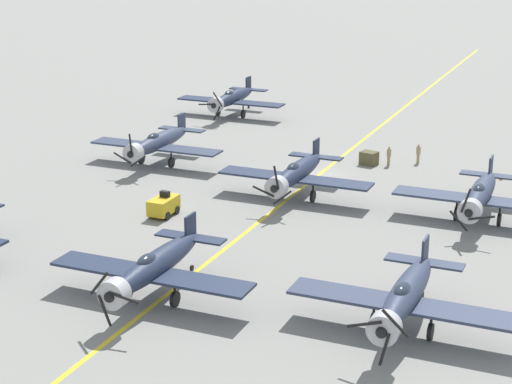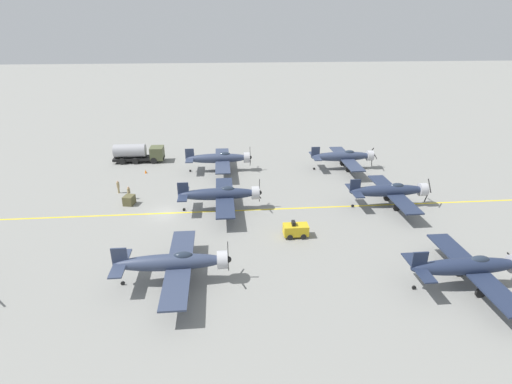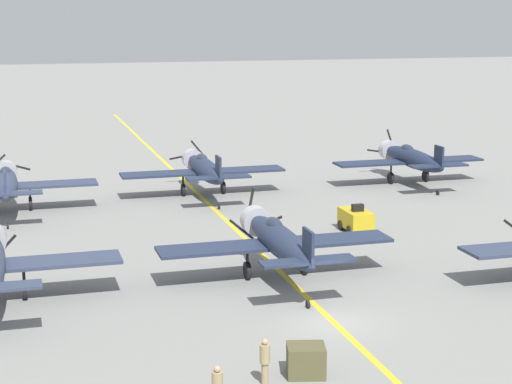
{
  "view_description": "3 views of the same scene",
  "coord_description": "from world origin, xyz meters",
  "px_view_note": "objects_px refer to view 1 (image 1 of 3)",
  "views": [
    {
      "loc": [
        -22.38,
        65.18,
        20.4
      ],
      "look_at": [
        0.17,
        12.68,
        2.26
      ],
      "focal_mm": 60.0,
      "sensor_mm": 36.0,
      "label": 1
    },
    {
      "loc": [
        43.41,
        6.56,
        20.71
      ],
      "look_at": [
        -0.67,
        10.5,
        2.06
      ],
      "focal_mm": 28.0,
      "sensor_mm": 36.0,
      "label": 2
    },
    {
      "loc": [
        -12.82,
        -32.92,
        13.09
      ],
      "look_at": [
        -0.22,
        11.24,
        3.46
      ],
      "focal_mm": 60.0,
      "sensor_mm": 36.0,
      "label": 3
    }
  ],
  "objects_px": {
    "airplane_far_left": "(405,296)",
    "tow_tractor": "(164,205)",
    "airplane_mid_left": "(480,194)",
    "ground_crew_inspecting": "(418,153)",
    "airplane_mid_center": "(296,173)",
    "airplane_near_right": "(232,98)",
    "ground_crew_walking": "(389,155)",
    "airplane_far_center": "(153,267)",
    "supply_crate_by_tanker": "(369,158)",
    "traffic_cone": "(501,176)",
    "airplane_mid_right": "(158,142)"
  },
  "relations": [
    {
      "from": "airplane_mid_center",
      "to": "supply_crate_by_tanker",
      "type": "bearing_deg",
      "value": -105.4
    },
    {
      "from": "airplane_mid_left",
      "to": "ground_crew_inspecting",
      "type": "height_order",
      "value": "airplane_mid_left"
    },
    {
      "from": "airplane_far_left",
      "to": "airplane_mid_left",
      "type": "bearing_deg",
      "value": -98.02
    },
    {
      "from": "ground_crew_inspecting",
      "to": "airplane_mid_center",
      "type": "bearing_deg",
      "value": 64.97
    },
    {
      "from": "ground_crew_inspecting",
      "to": "supply_crate_by_tanker",
      "type": "height_order",
      "value": "ground_crew_inspecting"
    },
    {
      "from": "airplane_mid_right",
      "to": "ground_crew_walking",
      "type": "height_order",
      "value": "airplane_mid_right"
    },
    {
      "from": "airplane_far_left",
      "to": "ground_crew_walking",
      "type": "height_order",
      "value": "airplane_far_left"
    },
    {
      "from": "airplane_far_center",
      "to": "tow_tractor",
      "type": "xyz_separation_m",
      "value": [
        6.58,
        -12.86,
        -1.22
      ]
    },
    {
      "from": "ground_crew_walking",
      "to": "tow_tractor",
      "type": "bearing_deg",
      "value": 59.32
    },
    {
      "from": "tow_tractor",
      "to": "traffic_cone",
      "type": "distance_m",
      "value": 28.44
    },
    {
      "from": "airplane_mid_right",
      "to": "supply_crate_by_tanker",
      "type": "bearing_deg",
      "value": -165.81
    },
    {
      "from": "airplane_far_center",
      "to": "traffic_cone",
      "type": "bearing_deg",
      "value": -130.45
    },
    {
      "from": "traffic_cone",
      "to": "ground_crew_inspecting",
      "type": "bearing_deg",
      "value": -17.11
    },
    {
      "from": "supply_crate_by_tanker",
      "to": "airplane_mid_right",
      "type": "bearing_deg",
      "value": 23.44
    },
    {
      "from": "tow_tractor",
      "to": "traffic_cone",
      "type": "xyz_separation_m",
      "value": [
        -21.19,
        -18.96,
        -0.52
      ]
    },
    {
      "from": "tow_tractor",
      "to": "ground_crew_walking",
      "type": "xyz_separation_m",
      "value": [
        -11.54,
        -19.45,
        0.16
      ]
    },
    {
      "from": "airplane_far_left",
      "to": "airplane_far_center",
      "type": "distance_m",
      "value": 13.94
    },
    {
      "from": "airplane_near_right",
      "to": "traffic_cone",
      "type": "relative_size",
      "value": 21.82
    },
    {
      "from": "airplane_far_center",
      "to": "ground_crew_walking",
      "type": "bearing_deg",
      "value": -114.51
    },
    {
      "from": "airplane_mid_left",
      "to": "ground_crew_inspecting",
      "type": "relative_size",
      "value": 6.96
    },
    {
      "from": "airplane_mid_left",
      "to": "supply_crate_by_tanker",
      "type": "relative_size",
      "value": 8.63
    },
    {
      "from": "airplane_near_right",
      "to": "ground_crew_walking",
      "type": "bearing_deg",
      "value": 137.19
    },
    {
      "from": "airplane_mid_center",
      "to": "airplane_far_left",
      "type": "bearing_deg",
      "value": 121.65
    },
    {
      "from": "ground_crew_inspecting",
      "to": "supply_crate_by_tanker",
      "type": "relative_size",
      "value": 1.24
    },
    {
      "from": "airplane_far_center",
      "to": "tow_tractor",
      "type": "height_order",
      "value": "airplane_far_center"
    },
    {
      "from": "supply_crate_by_tanker",
      "to": "traffic_cone",
      "type": "bearing_deg",
      "value": 179.24
    },
    {
      "from": "airplane_near_right",
      "to": "airplane_mid_right",
      "type": "relative_size",
      "value": 1.0
    },
    {
      "from": "tow_tractor",
      "to": "airplane_far_left",
      "type": "bearing_deg",
      "value": 151.27
    },
    {
      "from": "airplane_near_right",
      "to": "ground_crew_walking",
      "type": "distance_m",
      "value": 24.37
    },
    {
      "from": "airplane_far_center",
      "to": "traffic_cone",
      "type": "xyz_separation_m",
      "value": [
        -14.62,
        -31.82,
        -1.74
      ]
    },
    {
      "from": "supply_crate_by_tanker",
      "to": "airplane_mid_center",
      "type": "bearing_deg",
      "value": 77.7
    },
    {
      "from": "ground_crew_walking",
      "to": "traffic_cone",
      "type": "height_order",
      "value": "ground_crew_walking"
    },
    {
      "from": "airplane_mid_right",
      "to": "airplane_far_left",
      "type": "height_order",
      "value": "airplane_mid_right"
    },
    {
      "from": "airplane_mid_left",
      "to": "traffic_cone",
      "type": "distance_m",
      "value": 11.35
    },
    {
      "from": "airplane_mid_center",
      "to": "tow_tractor",
      "type": "bearing_deg",
      "value": 43.02
    },
    {
      "from": "airplane_mid_center",
      "to": "airplane_far_center",
      "type": "relative_size",
      "value": 1.0
    },
    {
      "from": "airplane_mid_left",
      "to": "ground_crew_walking",
      "type": "bearing_deg",
      "value": -56.66
    },
    {
      "from": "airplane_near_right",
      "to": "supply_crate_by_tanker",
      "type": "xyz_separation_m",
      "value": [
        -19.19,
        12.88,
        -1.43
      ]
    },
    {
      "from": "airplane_far_left",
      "to": "tow_tractor",
      "type": "relative_size",
      "value": 4.62
    },
    {
      "from": "ground_crew_inspecting",
      "to": "ground_crew_walking",
      "type": "bearing_deg",
      "value": 39.89
    },
    {
      "from": "airplane_far_center",
      "to": "supply_crate_by_tanker",
      "type": "height_order",
      "value": "airplane_far_center"
    },
    {
      "from": "airplane_far_center",
      "to": "ground_crew_walking",
      "type": "relative_size",
      "value": 6.91
    },
    {
      "from": "airplane_far_left",
      "to": "ground_crew_walking",
      "type": "bearing_deg",
      "value": -79.64
    },
    {
      "from": "airplane_mid_left",
      "to": "ground_crew_walking",
      "type": "distance_m",
      "value": 15.18
    },
    {
      "from": "supply_crate_by_tanker",
      "to": "traffic_cone",
      "type": "distance_m",
      "value": 11.34
    },
    {
      "from": "airplane_far_left",
      "to": "airplane_mid_center",
      "type": "distance_m",
      "value": 22.92
    },
    {
      "from": "airplane_mid_center",
      "to": "airplane_far_center",
      "type": "height_order",
      "value": "airplane_mid_center"
    },
    {
      "from": "airplane_far_left",
      "to": "airplane_mid_center",
      "type": "bearing_deg",
      "value": -61.07
    },
    {
      "from": "airplane_far_left",
      "to": "supply_crate_by_tanker",
      "type": "xyz_separation_m",
      "value": [
        10.56,
        -30.3,
        -1.43
      ]
    },
    {
      "from": "supply_crate_by_tanker",
      "to": "airplane_far_center",
      "type": "bearing_deg",
      "value": 84.14
    }
  ]
}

